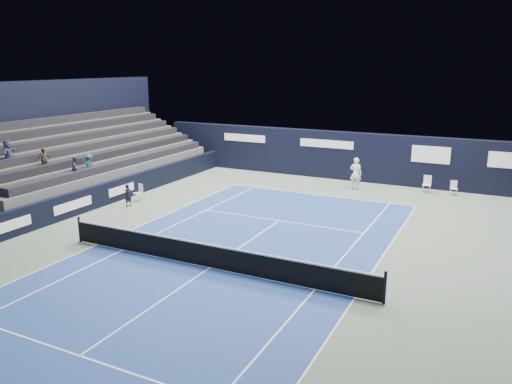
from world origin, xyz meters
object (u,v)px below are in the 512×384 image
Objects in this scene: tennis_net at (209,255)px; folding_chair_back_b at (454,187)px; tennis_player at (356,173)px; line_judge_chair at (139,191)px; folding_chair_back_a at (427,183)px.

folding_chair_back_b is at bearing 65.40° from tennis_net.
tennis_net is at bearing -96.29° from tennis_player.
line_judge_chair is 0.07× the size of tennis_net.
folding_chair_back_b is at bearing 11.75° from tennis_player.
folding_chair_back_a is 4.14m from tennis_player.
tennis_net is at bearing -109.55° from folding_chair_back_a.
line_judge_chair is 12.67m from tennis_player.
tennis_player is at bearing -164.02° from folding_chair_back_a.
line_judge_chair is at bearing -141.77° from tennis_player.
line_judge_chair is 0.49× the size of tennis_player.
folding_chair_back_b is 0.07× the size of tennis_net.
folding_chair_back_b is 5.58m from tennis_player.
folding_chair_back_a is at bearing 15.62° from tennis_player.
folding_chair_back_b is 0.90× the size of line_judge_chair.
folding_chair_back_b is 0.44× the size of tennis_player.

